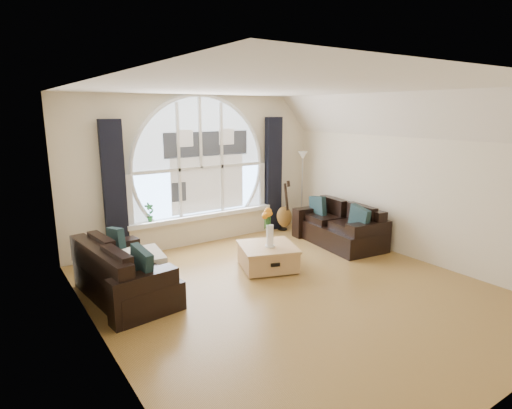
{
  "coord_description": "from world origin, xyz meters",
  "views": [
    {
      "loc": [
        -3.42,
        -4.15,
        2.43
      ],
      "look_at": [
        0.0,
        0.9,
        1.05
      ],
      "focal_mm": 29.29,
      "sensor_mm": 36.0,
      "label": 1
    }
  ],
  "objects_px": {
    "sofa_left": "(125,269)",
    "sofa_right": "(339,223)",
    "guitar": "(285,206)",
    "floor_lamp": "(302,189)",
    "vase_flowers": "(270,223)",
    "potted_plant": "(149,212)",
    "coffee_chest": "(268,256)"
  },
  "relations": [
    {
      "from": "sofa_left",
      "to": "floor_lamp",
      "type": "height_order",
      "value": "floor_lamp"
    },
    {
      "from": "coffee_chest",
      "to": "potted_plant",
      "type": "bearing_deg",
      "value": 144.5
    },
    {
      "from": "sofa_right",
      "to": "floor_lamp",
      "type": "height_order",
      "value": "floor_lamp"
    },
    {
      "from": "sofa_right",
      "to": "guitar",
      "type": "height_order",
      "value": "guitar"
    },
    {
      "from": "sofa_left",
      "to": "guitar",
      "type": "bearing_deg",
      "value": 12.94
    },
    {
      "from": "sofa_right",
      "to": "guitar",
      "type": "distance_m",
      "value": 1.3
    },
    {
      "from": "sofa_left",
      "to": "guitar",
      "type": "distance_m",
      "value": 3.89
    },
    {
      "from": "floor_lamp",
      "to": "potted_plant",
      "type": "xyz_separation_m",
      "value": [
        -3.26,
        0.19,
        -0.08
      ]
    },
    {
      "from": "sofa_right",
      "to": "floor_lamp",
      "type": "relative_size",
      "value": 1.03
    },
    {
      "from": "floor_lamp",
      "to": "potted_plant",
      "type": "bearing_deg",
      "value": 176.59
    },
    {
      "from": "sofa_left",
      "to": "potted_plant",
      "type": "distance_m",
      "value": 1.84
    },
    {
      "from": "sofa_right",
      "to": "vase_flowers",
      "type": "relative_size",
      "value": 2.36
    },
    {
      "from": "sofa_left",
      "to": "guitar",
      "type": "xyz_separation_m",
      "value": [
        3.66,
        1.3,
        0.13
      ]
    },
    {
      "from": "sofa_left",
      "to": "sofa_right",
      "type": "xyz_separation_m",
      "value": [
        3.95,
        0.04,
        0.0
      ]
    },
    {
      "from": "vase_flowers",
      "to": "potted_plant",
      "type": "bearing_deg",
      "value": 123.72
    },
    {
      "from": "guitar",
      "to": "potted_plant",
      "type": "bearing_deg",
      "value": 179.49
    },
    {
      "from": "coffee_chest",
      "to": "guitar",
      "type": "relative_size",
      "value": 0.79
    },
    {
      "from": "sofa_left",
      "to": "vase_flowers",
      "type": "xyz_separation_m",
      "value": [
        2.15,
        -0.28,
        0.36
      ]
    },
    {
      "from": "vase_flowers",
      "to": "guitar",
      "type": "distance_m",
      "value": 2.2
    },
    {
      "from": "sofa_left",
      "to": "vase_flowers",
      "type": "relative_size",
      "value": 2.36
    },
    {
      "from": "floor_lamp",
      "to": "guitar",
      "type": "bearing_deg",
      "value": -172.14
    },
    {
      "from": "sofa_left",
      "to": "floor_lamp",
      "type": "xyz_separation_m",
      "value": [
        4.18,
        1.37,
        0.4
      ]
    },
    {
      "from": "coffee_chest",
      "to": "guitar",
      "type": "distance_m",
      "value": 2.15
    },
    {
      "from": "sofa_right",
      "to": "floor_lamp",
      "type": "bearing_deg",
      "value": 87.01
    },
    {
      "from": "sofa_left",
      "to": "guitar",
      "type": "height_order",
      "value": "guitar"
    },
    {
      "from": "sofa_right",
      "to": "guitar",
      "type": "relative_size",
      "value": 1.56
    },
    {
      "from": "vase_flowers",
      "to": "potted_plant",
      "type": "xyz_separation_m",
      "value": [
        -1.23,
        1.84,
        -0.04
      ]
    },
    {
      "from": "sofa_left",
      "to": "vase_flowers",
      "type": "height_order",
      "value": "vase_flowers"
    },
    {
      "from": "sofa_left",
      "to": "potted_plant",
      "type": "relative_size",
      "value": 4.95
    },
    {
      "from": "sofa_left",
      "to": "coffee_chest",
      "type": "bearing_deg",
      "value": -11.99
    },
    {
      "from": "sofa_right",
      "to": "vase_flowers",
      "type": "bearing_deg",
      "value": -163.23
    },
    {
      "from": "sofa_left",
      "to": "coffee_chest",
      "type": "xyz_separation_m",
      "value": [
        2.16,
        -0.2,
        -0.19
      ]
    }
  ]
}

